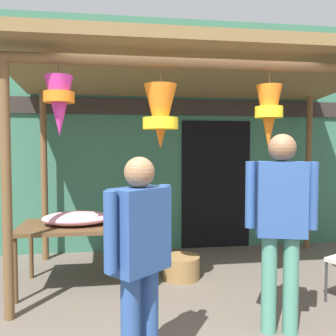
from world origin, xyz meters
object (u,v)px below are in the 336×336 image
Objects in this scene: vendor_in_orange at (281,216)px; passerby_at_right at (140,251)px; flower_heap_on_table at (78,218)px; wicker_basket_by_table at (181,267)px; display_table at (84,230)px.

passerby_at_right is (-1.22, -0.45, -0.12)m from vendor_in_orange.
wicker_basket_by_table is (1.20, 0.10, -0.66)m from flower_heap_on_table.
flower_heap_on_table is at bearing -158.82° from display_table.
display_table is at bearing -175.92° from wicker_basket_by_table.
vendor_in_orange is (1.79, -1.30, 0.21)m from flower_heap_on_table.
vendor_in_orange reaches higher than flower_heap_on_table.
passerby_at_right is (-0.63, -1.85, 0.75)m from wicker_basket_by_table.
flower_heap_on_table is 0.50× the size of passerby_at_right.
wicker_basket_by_table is at bearing 112.78° from vendor_in_orange.
vendor_in_orange reaches higher than display_table.
vendor_in_orange is at bearing -37.41° from display_table.
display_table is at bearing 142.59° from vendor_in_orange.
display_table is 1.86m from passerby_at_right.
wicker_basket_by_table is at bearing 4.99° from flower_heap_on_table.
flower_heap_on_table is at bearing 107.98° from passerby_at_right.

